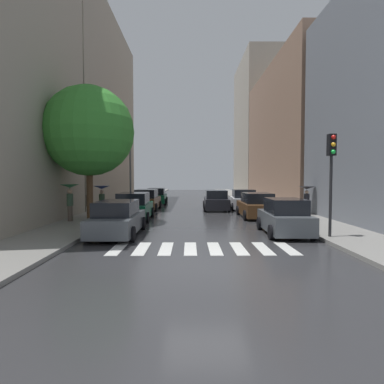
# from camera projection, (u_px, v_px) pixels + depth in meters

# --- Properties ---
(ground_plane) EXTENTS (28.00, 72.00, 0.04)m
(ground_plane) POSITION_uv_depth(u_px,v_px,m) (194.00, 203.00, 33.46)
(ground_plane) COLOR #2F2F32
(sidewalk_left) EXTENTS (3.00, 72.00, 0.15)m
(sidewalk_left) POSITION_uv_depth(u_px,v_px,m) (132.00, 202.00, 33.40)
(sidewalk_left) COLOR gray
(sidewalk_left) RESTS_ON ground
(sidewalk_right) EXTENTS (3.00, 72.00, 0.15)m
(sidewalk_right) POSITION_uv_depth(u_px,v_px,m) (256.00, 202.00, 33.50)
(sidewalk_right) COLOR gray
(sidewalk_right) RESTS_ON ground
(crosswalk_stripes) EXTENTS (6.75, 2.20, 0.01)m
(crosswalk_stripes) POSITION_uv_depth(u_px,v_px,m) (203.00, 249.00, 11.88)
(crosswalk_stripes) COLOR silver
(crosswalk_stripes) RESTS_ON ground
(building_left_mid) EXTENTS (6.00, 20.17, 18.81)m
(building_left_mid) POSITION_uv_depth(u_px,v_px,m) (87.00, 112.00, 32.96)
(building_left_mid) COLOR #9E9384
(building_left_mid) RESTS_ON ground
(building_right_mid) EXTENTS (6.00, 21.41, 14.62)m
(building_right_mid) POSITION_uv_depth(u_px,v_px,m) (294.00, 135.00, 35.03)
(building_right_mid) COLOR #8C6B56
(building_right_mid) RESTS_ON ground
(building_right_far) EXTENTS (6.00, 15.36, 21.91)m
(building_right_far) POSITION_uv_depth(u_px,v_px,m) (258.00, 128.00, 53.50)
(building_right_far) COLOR #9E9384
(building_right_far) RESTS_ON ground
(parked_car_left_nearest) EXTENTS (2.06, 4.76, 1.59)m
(parked_car_left_nearest) POSITION_uv_depth(u_px,v_px,m) (118.00, 219.00, 14.60)
(parked_car_left_nearest) COLOR #474C51
(parked_car_left_nearest) RESTS_ON ground
(parked_car_left_second) EXTENTS (2.21, 4.62, 1.70)m
(parked_car_left_second) POSITION_uv_depth(u_px,v_px,m) (134.00, 207.00, 19.94)
(parked_car_left_second) COLOR #0C4C2D
(parked_car_left_second) RESTS_ON ground
(parked_car_left_third) EXTENTS (2.08, 4.47, 1.68)m
(parked_car_left_third) POSITION_uv_depth(u_px,v_px,m) (147.00, 200.00, 26.26)
(parked_car_left_third) COLOR brown
(parked_car_left_third) RESTS_ON ground
(parked_car_left_fourth) EXTENTS (2.03, 4.39, 1.60)m
(parked_car_left_fourth) POSITION_uv_depth(u_px,v_px,m) (157.00, 197.00, 31.93)
(parked_car_left_fourth) COLOR #0C4C2D
(parked_car_left_fourth) RESTS_ON ground
(parked_car_right_nearest) EXTENTS (2.07, 4.07, 1.67)m
(parked_car_right_nearest) POSITION_uv_depth(u_px,v_px,m) (284.00, 218.00, 14.82)
(parked_car_right_nearest) COLOR #474C51
(parked_car_right_nearest) RESTS_ON ground
(parked_car_right_second) EXTENTS (2.17, 4.48, 1.64)m
(parked_car_right_second) POSITION_uv_depth(u_px,v_px,m) (256.00, 206.00, 21.12)
(parked_car_right_second) COLOR brown
(parked_car_right_second) RESTS_ON ground
(parked_car_right_third) EXTENTS (2.28, 4.14, 1.66)m
(parked_car_right_third) POSITION_uv_depth(u_px,v_px,m) (243.00, 200.00, 26.51)
(parked_car_right_third) COLOR silver
(parked_car_right_third) RESTS_ON ground
(car_midroad) EXTENTS (2.15, 4.71, 1.63)m
(car_midroad) POSITION_uv_depth(u_px,v_px,m) (216.00, 201.00, 26.12)
(car_midroad) COLOR black
(car_midroad) RESTS_ON ground
(pedestrian_foreground) EXTENTS (0.36, 0.36, 1.75)m
(pedestrian_foreground) POSITION_uv_depth(u_px,v_px,m) (89.00, 205.00, 18.43)
(pedestrian_foreground) COLOR gray
(pedestrian_foreground) RESTS_ON sidewalk_left
(pedestrian_near_tree) EXTENTS (1.07, 1.07, 1.90)m
(pedestrian_near_tree) POSITION_uv_depth(u_px,v_px,m) (307.00, 193.00, 21.64)
(pedestrian_near_tree) COLOR #38513D
(pedestrian_near_tree) RESTS_ON sidewalk_right
(pedestrian_by_kerb) EXTENTS (1.06, 1.06, 2.10)m
(pedestrian_by_kerb) POSITION_uv_depth(u_px,v_px,m) (70.00, 194.00, 18.31)
(pedestrian_by_kerb) COLOR brown
(pedestrian_by_kerb) RESTS_ON sidewalk_left
(pedestrian_far_side) EXTENTS (1.02, 1.02, 1.97)m
(pedestrian_far_side) POSITION_uv_depth(u_px,v_px,m) (102.00, 194.00, 20.17)
(pedestrian_far_side) COLOR gray
(pedestrian_far_side) RESTS_ON sidewalk_left
(street_tree_left) EXTENTS (5.07, 5.07, 7.65)m
(street_tree_left) POSITION_uv_depth(u_px,v_px,m) (89.00, 131.00, 18.09)
(street_tree_left) COLOR #513823
(street_tree_left) RESTS_ON sidewalk_left
(traffic_light_right_corner) EXTENTS (0.30, 0.42, 4.30)m
(traffic_light_right_corner) POSITION_uv_depth(u_px,v_px,m) (331.00, 162.00, 13.37)
(traffic_light_right_corner) COLOR black
(traffic_light_right_corner) RESTS_ON sidewalk_right
(lamp_post_left) EXTENTS (0.60, 0.28, 6.91)m
(lamp_post_left) POSITION_uv_depth(u_px,v_px,m) (130.00, 160.00, 27.42)
(lamp_post_left) COLOR #595B60
(lamp_post_left) RESTS_ON sidewalk_left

